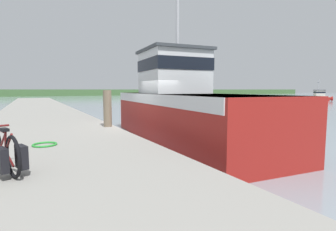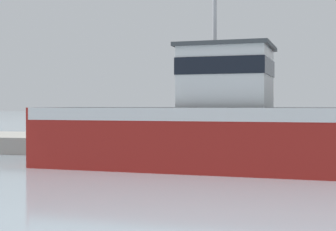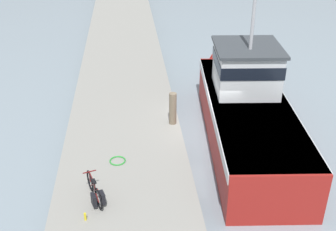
{
  "view_description": "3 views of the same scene",
  "coord_description": "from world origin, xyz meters",
  "px_view_note": "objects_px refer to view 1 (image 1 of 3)",
  "views": [
    {
      "loc": [
        -4.0,
        -9.98,
        2.13
      ],
      "look_at": [
        -0.67,
        -3.65,
        1.42
      ],
      "focal_mm": 28.0,
      "sensor_mm": 36.0,
      "label": 1
    },
    {
      "loc": [
        17.88,
        2.32,
        2.01
      ],
      "look_at": [
        0.28,
        -1.81,
        1.67
      ],
      "focal_mm": 55.0,
      "sensor_mm": 36.0,
      "label": 2
    },
    {
      "loc": [
        -3.16,
        -15.65,
        9.56
      ],
      "look_at": [
        -1.62,
        -0.31,
        1.24
      ],
      "focal_mm": 45.0,
      "sensor_mm": 36.0,
      "label": 3
    }
  ],
  "objects_px": {
    "fishing_boat_main": "(180,106)",
    "mooring_post": "(107,108)",
    "bicycle_touring": "(6,153)",
    "boat_orange_near": "(318,97)"
  },
  "relations": [
    {
      "from": "fishing_boat_main",
      "to": "mooring_post",
      "type": "xyz_separation_m",
      "value": [
        -3.1,
        0.22,
        -0.03
      ]
    },
    {
      "from": "fishing_boat_main",
      "to": "bicycle_touring",
      "type": "distance_m",
      "value": 7.67
    },
    {
      "from": "boat_orange_near",
      "to": "bicycle_touring",
      "type": "bearing_deg",
      "value": -27.28
    },
    {
      "from": "boat_orange_near",
      "to": "bicycle_touring",
      "type": "relative_size",
      "value": 2.82
    },
    {
      "from": "mooring_post",
      "to": "bicycle_touring",
      "type": "bearing_deg",
      "value": -121.95
    },
    {
      "from": "boat_orange_near",
      "to": "bicycle_touring",
      "type": "xyz_separation_m",
      "value": [
        -47.88,
        -25.12,
        0.25
      ]
    },
    {
      "from": "boat_orange_near",
      "to": "mooring_post",
      "type": "height_order",
      "value": "boat_orange_near"
    },
    {
      "from": "boat_orange_near",
      "to": "mooring_post",
      "type": "distance_m",
      "value": 49.24
    },
    {
      "from": "fishing_boat_main",
      "to": "boat_orange_near",
      "type": "height_order",
      "value": "fishing_boat_main"
    },
    {
      "from": "fishing_boat_main",
      "to": "bicycle_touring",
      "type": "bearing_deg",
      "value": -138.38
    }
  ]
}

